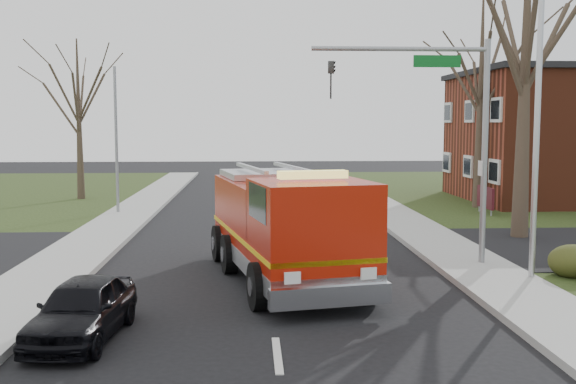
{
  "coord_description": "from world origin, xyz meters",
  "views": [
    {
      "loc": [
        -0.49,
        -18.22,
        4.32
      ],
      "look_at": [
        0.8,
        4.65,
        2.0
      ],
      "focal_mm": 42.0,
      "sensor_mm": 36.0,
      "label": 1
    }
  ],
  "objects": [
    {
      "name": "fire_engine",
      "position": [
        0.47,
        -0.05,
        1.46
      ],
      "size": [
        4.37,
        8.4,
        3.23
      ],
      "rotation": [
        0.0,
        0.0,
        0.2
      ],
      "color": "#A61707",
      "rests_on": "ground"
    },
    {
      "name": "bare_tree_near",
      "position": [
        9.5,
        6.0,
        7.41
      ],
      "size": [
        6.0,
        6.0,
        12.0
      ],
      "color": "#3C2F23",
      "rests_on": "ground"
    },
    {
      "name": "utility_pole_far",
      "position": [
        -6.8,
        14.0,
        3.5
      ],
      "size": [
        0.14,
        0.14,
        7.0
      ],
      "primitive_type": "cylinder",
      "color": "gray",
      "rests_on": "ground"
    },
    {
      "name": "sidewalk_left",
      "position": [
        -6.2,
        0.0,
        0.07
      ],
      "size": [
        2.4,
        80.0,
        0.15
      ],
      "primitive_type": "cube",
      "color": "#9F9F99",
      "rests_on": "ground"
    },
    {
      "name": "sidewalk_right",
      "position": [
        6.2,
        0.0,
        0.07
      ],
      "size": [
        2.4,
        80.0,
        0.15
      ],
      "primitive_type": "cube",
      "color": "#9F9F99",
      "rests_on": "ground"
    },
    {
      "name": "parked_car_maroon",
      "position": [
        -3.88,
        -4.81,
        0.63
      ],
      "size": [
        1.85,
        3.81,
        1.25
      ],
      "primitive_type": "imported",
      "rotation": [
        0.0,
        0.0,
        -0.1
      ],
      "color": "black",
      "rests_on": "ground"
    },
    {
      "name": "streetlight_pole",
      "position": [
        7.14,
        -0.5,
        4.55
      ],
      "size": [
        1.48,
        0.16,
        8.4
      ],
      "color": "#B7BABF",
      "rests_on": "ground"
    },
    {
      "name": "ground",
      "position": [
        0.0,
        0.0,
        0.0
      ],
      "size": [
        120.0,
        120.0,
        0.0
      ],
      "primitive_type": "plane",
      "color": "black",
      "rests_on": "ground"
    },
    {
      "name": "health_center_sign",
      "position": [
        10.5,
        12.5,
        0.88
      ],
      "size": [
        0.12,
        2.0,
        1.4
      ],
      "color": "#420F17",
      "rests_on": "ground"
    },
    {
      "name": "bare_tree_left",
      "position": [
        -10.0,
        20.0,
        5.56
      ],
      "size": [
        4.5,
        4.5,
        9.0
      ],
      "color": "#3C2F23",
      "rests_on": "ground"
    },
    {
      "name": "traffic_signal_mast",
      "position": [
        5.21,
        1.5,
        4.71
      ],
      "size": [
        5.29,
        0.18,
        6.8
      ],
      "color": "gray",
      "rests_on": "ground"
    },
    {
      "name": "bare_tree_far",
      "position": [
        11.0,
        15.0,
        6.49
      ],
      "size": [
        5.25,
        5.25,
        10.5
      ],
      "color": "#3C2F23",
      "rests_on": "ground"
    }
  ]
}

